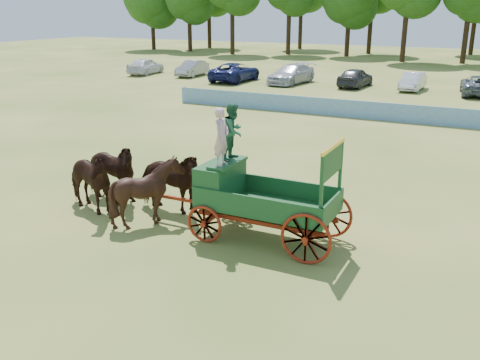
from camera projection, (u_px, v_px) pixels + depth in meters
name	position (u px, v px, depth m)	size (l,w,h in m)	color
ground	(254.00, 231.00, 15.88)	(160.00, 160.00, 0.00)	tan
horse_lead_left	(86.00, 181.00, 17.11)	(1.11, 2.44, 2.06)	black
horse_lead_right	(109.00, 172.00, 18.04)	(1.11, 2.44, 2.06)	black
horse_wheel_left	(148.00, 192.00, 16.08)	(1.67, 1.88, 2.07)	black
horse_wheel_right	(168.00, 182.00, 17.01)	(1.11, 2.44, 2.06)	black
farm_dray	(244.00, 180.00, 15.11)	(6.00, 2.00, 3.77)	maroon
sponsor_banner	(369.00, 110.00, 31.43)	(26.00, 0.08, 1.05)	#1B5B97
parked_cars	(322.00, 76.00, 44.77)	(37.23, 6.95, 1.63)	silver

